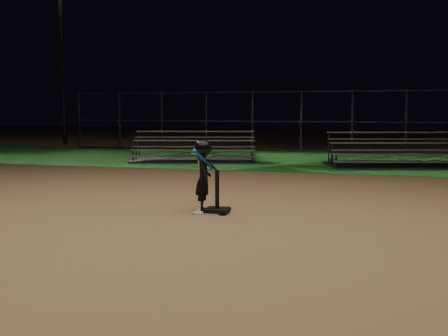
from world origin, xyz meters
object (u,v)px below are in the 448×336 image
child_batter (203,173)px  bleacher_left (194,155)px  bleacher_right (400,160)px  light_pole_left (61,44)px  batting_tee (217,205)px  home_plate (209,212)px

child_batter → bleacher_left: size_ratio=0.28×
bleacher_right → bleacher_left: bearing=165.1°
bleacher_left → light_pole_left: size_ratio=0.54×
batting_tee → light_pole_left: 19.86m
home_plate → bleacher_left: bearing=109.8°
child_batter → bleacher_right: child_batter is taller
bleacher_left → light_pole_left: (-8.94, 6.46, 4.74)m
bleacher_left → light_pole_left: 12.01m
home_plate → bleacher_left: 9.02m
child_batter → batting_tee: bearing=-132.5°
home_plate → bleacher_right: size_ratio=0.10×
light_pole_left → batting_tee: bearing=-50.9°
batting_tee → bleacher_left: (-3.21, 8.50, 0.06)m
home_plate → batting_tee: (0.15, -0.01, 0.13)m
bleacher_right → light_pole_left: size_ratio=0.56×
home_plate → bleacher_right: 9.14m
home_plate → bleacher_right: bearing=67.2°
batting_tee → bleacher_right: size_ratio=0.15×
home_plate → light_pole_left: 19.79m
bleacher_left → bleacher_right: bearing=-14.0°
home_plate → child_batter: bearing=143.2°
child_batter → bleacher_right: size_ratio=0.26×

